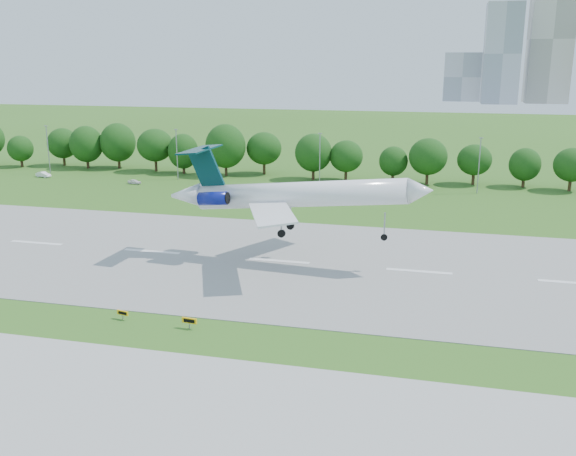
% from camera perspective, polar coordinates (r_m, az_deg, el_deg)
% --- Properties ---
extents(ground, '(600.00, 600.00, 0.00)m').
position_cam_1_polar(ground, '(79.50, -19.72, -7.16)').
color(ground, '#2F5616').
rests_on(ground, ground).
extents(runway, '(400.00, 45.00, 0.08)m').
position_cam_1_polar(runway, '(99.97, -11.98, -2.07)').
color(runway, gray).
rests_on(runway, ground).
extents(tree_line, '(288.40, 8.40, 10.40)m').
position_cam_1_polar(tree_line, '(160.29, -1.79, 6.84)').
color(tree_line, '#382314').
rests_on(tree_line, ground).
extents(light_poles, '(175.90, 0.25, 12.19)m').
position_cam_1_polar(light_poles, '(151.47, -3.72, 6.40)').
color(light_poles, gray).
rests_on(light_poles, ground).
extents(skyline, '(127.00, 52.00, 80.00)m').
position_cam_1_polar(skyline, '(455.32, 21.61, 14.13)').
color(skyline, '#B2B2B7').
rests_on(skyline, ground).
extents(airliner, '(38.62, 27.99, 12.16)m').
position_cam_1_polar(airliner, '(90.57, -0.11, 3.06)').
color(airliner, white).
rests_on(airliner, ground).
extents(taxi_sign_centre, '(1.51, 0.49, 1.06)m').
position_cam_1_polar(taxi_sign_centre, '(75.34, -14.49, -7.33)').
color(taxi_sign_centre, gray).
rests_on(taxi_sign_centre, ground).
extents(taxi_sign_right, '(1.79, 0.41, 1.25)m').
position_cam_1_polar(taxi_sign_right, '(71.40, -8.77, -8.15)').
color(taxi_sign_right, gray).
rests_on(taxi_sign_right, ground).
extents(service_vehicle_a, '(4.21, 2.24, 1.32)m').
position_cam_1_polar(service_vehicle_a, '(170.45, -20.92, 4.47)').
color(service_vehicle_a, white).
rests_on(service_vehicle_a, ground).
extents(service_vehicle_b, '(3.33, 1.64, 1.09)m').
position_cam_1_polar(service_vehicle_b, '(154.72, -13.49, 4.02)').
color(service_vehicle_b, silver).
rests_on(service_vehicle_b, ground).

